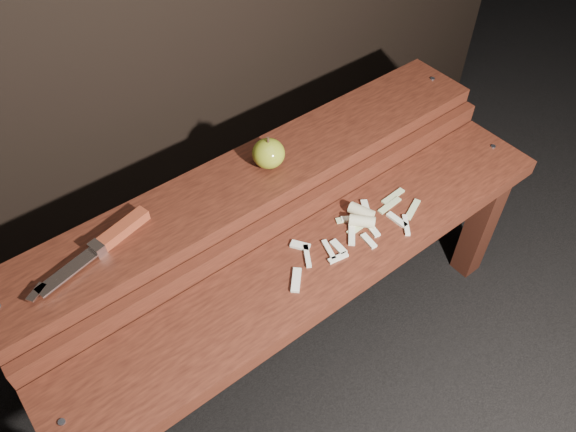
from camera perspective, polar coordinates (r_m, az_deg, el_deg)
ground at (r=1.53m, az=1.42°, el=-12.74°), size 60.00×60.00×0.00m
bench_front_tier at (r=1.21m, az=3.57°, el=-6.43°), size 1.20×0.20×0.42m
bench_rear_tier at (r=1.28m, az=-2.93°, el=1.67°), size 1.20×0.21×0.50m
apple at (r=1.21m, az=-2.00°, el=6.37°), size 0.07×0.07×0.08m
knife at (r=1.12m, az=-17.65°, el=-2.24°), size 0.27×0.09×0.02m
apple_scraps at (r=1.22m, az=7.23°, el=-0.80°), size 0.38×0.14×0.03m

